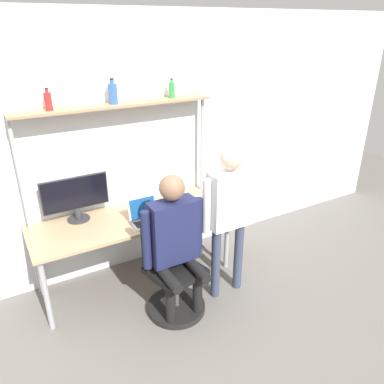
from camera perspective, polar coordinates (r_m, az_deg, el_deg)
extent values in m
plane|color=slate|center=(3.98, -6.11, -15.77)|extent=(12.00, 12.00, 0.00)
cube|color=silver|center=(3.95, -11.53, 6.13)|extent=(8.00, 0.06, 2.70)
cube|color=tan|center=(3.85, -8.90, -3.91)|extent=(2.04, 0.71, 0.03)
cylinder|color=#A5A5AA|center=(3.64, -21.30, -14.52)|extent=(0.05, 0.05, 0.74)
cylinder|color=#A5A5AA|center=(4.20, 5.31, -7.13)|extent=(0.05, 0.05, 0.74)
cylinder|color=#A5A5AA|center=(4.13, -22.75, -9.77)|extent=(0.05, 0.05, 0.74)
cylinder|color=#A5A5AA|center=(4.63, 1.14, -3.83)|extent=(0.05, 0.05, 0.74)
cube|color=#997A56|center=(3.69, -11.40, 12.86)|extent=(1.94, 0.22, 0.02)
cylinder|color=#B2B2B7|center=(3.81, -23.80, -3.13)|extent=(0.04, 0.04, 1.86)
cylinder|color=#B2B2B7|center=(4.34, 1.48, 2.37)|extent=(0.04, 0.04, 1.86)
cylinder|color=#333338|center=(3.91, -16.86, -3.94)|extent=(0.22, 0.22, 0.01)
cylinder|color=#333338|center=(3.88, -16.98, -3.09)|extent=(0.06, 0.06, 0.12)
cube|color=#333338|center=(3.79, -17.39, -0.18)|extent=(0.64, 0.01, 0.33)
cube|color=black|center=(3.79, -17.37, -0.22)|extent=(0.62, 0.02, 0.31)
cube|color=silver|center=(3.71, -6.91, -4.58)|extent=(0.30, 0.23, 0.01)
cube|color=black|center=(3.69, -6.81, -4.61)|extent=(0.25, 0.13, 0.00)
cube|color=silver|center=(3.73, -7.55, -2.41)|extent=(0.30, 0.06, 0.23)
cube|color=#194C8C|center=(3.72, -7.51, -2.47)|extent=(0.26, 0.05, 0.20)
cube|color=black|center=(3.82, -4.07, -3.51)|extent=(0.07, 0.15, 0.01)
cube|color=black|center=(3.82, -4.07, -3.44)|extent=(0.06, 0.13, 0.00)
cylinder|color=black|center=(3.82, -2.42, -17.06)|extent=(0.56, 0.56, 0.06)
cylinder|color=#4C4C51|center=(3.68, -2.48, -14.56)|extent=(0.06, 0.06, 0.37)
cube|color=black|center=(3.55, -2.54, -11.93)|extent=(0.55, 0.55, 0.05)
cube|color=black|center=(3.55, -4.82, -7.17)|extent=(0.41, 0.13, 0.45)
cylinder|color=black|center=(3.52, -3.24, -16.83)|extent=(0.09, 0.09, 0.48)
cylinder|color=black|center=(3.62, 0.83, -15.42)|extent=(0.09, 0.09, 0.48)
cylinder|color=black|center=(3.36, -3.59, -12.88)|extent=(0.10, 0.38, 0.10)
cylinder|color=black|center=(3.46, 0.60, -11.53)|extent=(0.10, 0.38, 0.10)
cube|color=#1E234C|center=(3.35, -2.90, -6.02)|extent=(0.43, 0.20, 0.59)
cylinder|color=#1E234C|center=(3.27, -6.97, -7.35)|extent=(0.08, 0.08, 0.56)
cylinder|color=#1E234C|center=(3.46, 0.92, -5.17)|extent=(0.08, 0.08, 0.56)
sphere|color=#8C664C|center=(3.15, -3.07, 0.68)|extent=(0.22, 0.22, 0.22)
cylinder|color=#38425B|center=(3.77, 3.64, -10.73)|extent=(0.09, 0.09, 0.78)
cylinder|color=#38425B|center=(3.90, 7.07, -9.52)|extent=(0.09, 0.09, 0.78)
cube|color=silver|center=(3.50, 5.81, -1.06)|extent=(0.42, 0.20, 0.55)
cylinder|color=silver|center=(3.38, 2.24, -2.23)|extent=(0.08, 0.08, 0.53)
cylinder|color=silver|center=(3.65, 9.09, -0.42)|extent=(0.08, 0.08, 0.53)
sphere|color=beige|center=(3.35, 6.10, 5.19)|extent=(0.21, 0.21, 0.21)
cylinder|color=maroon|center=(3.53, -21.06, 12.74)|extent=(0.06, 0.06, 0.15)
cylinder|color=maroon|center=(3.52, -21.29, 14.19)|extent=(0.03, 0.03, 0.03)
cylinder|color=black|center=(3.52, -21.33, 14.50)|extent=(0.03, 0.03, 0.01)
cylinder|color=#335999|center=(3.66, -11.96, 14.43)|extent=(0.08, 0.08, 0.19)
cylinder|color=#335999|center=(3.65, -12.11, 16.14)|extent=(0.04, 0.04, 0.04)
cylinder|color=black|center=(3.64, -12.15, 16.50)|extent=(0.04, 0.04, 0.01)
cylinder|color=#2D8C3F|center=(3.90, -3.09, 15.22)|extent=(0.06, 0.06, 0.15)
cylinder|color=#2D8C3F|center=(3.88, -3.12, 16.55)|extent=(0.03, 0.03, 0.03)
cylinder|color=black|center=(3.88, -3.13, 16.84)|extent=(0.03, 0.03, 0.01)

